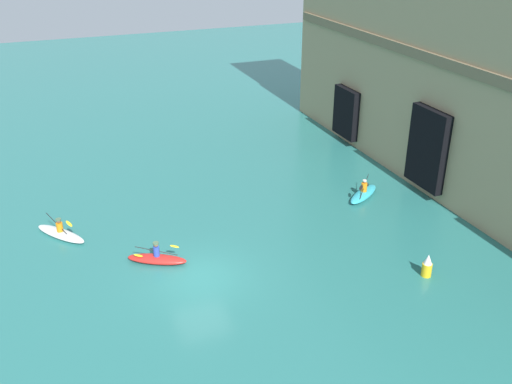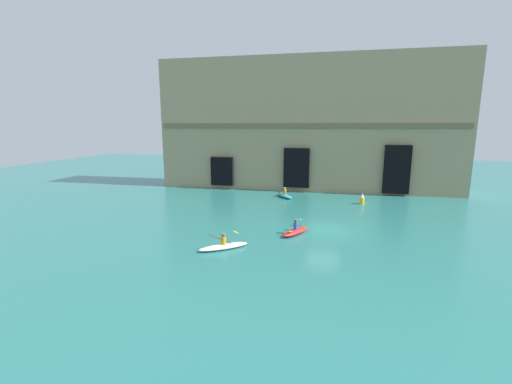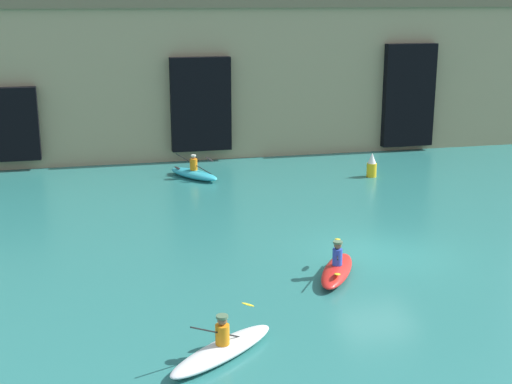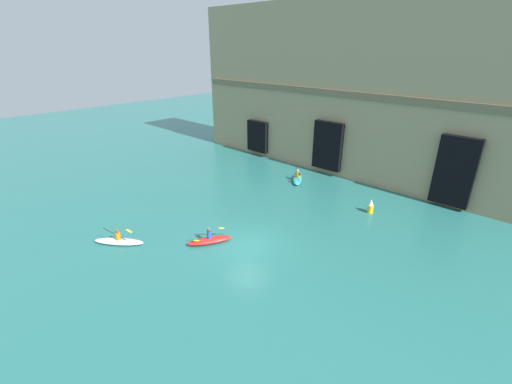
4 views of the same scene
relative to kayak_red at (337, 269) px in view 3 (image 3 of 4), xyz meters
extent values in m
plane|color=#28706B|center=(1.97, 1.51, -0.23)|extent=(120.00, 120.00, 0.00)
cube|color=#9E8966|center=(-0.68, 19.43, 7.61)|extent=(35.75, 6.12, 15.68)
cube|color=brown|center=(-0.68, 16.31, 7.55)|extent=(35.03, 0.24, 0.58)
cube|color=black|center=(-10.66, 16.21, 2.01)|extent=(2.75, 0.70, 3.47)
cube|color=black|center=(-1.52, 16.21, 2.65)|extent=(2.98, 0.70, 4.62)
cube|color=black|center=(9.59, 16.21, 2.75)|extent=(2.78, 0.70, 5.39)
ellipsoid|color=red|center=(0.00, 0.00, -0.04)|extent=(2.08, 2.86, 0.37)
cylinder|color=#2D47B7|center=(0.00, 0.00, 0.39)|extent=(0.29, 0.29, 0.50)
sphere|color=brown|center=(0.00, 0.00, 0.76)|extent=(0.23, 0.23, 0.23)
cylinder|color=#4C6B4C|center=(0.00, 0.00, 0.85)|extent=(0.28, 0.28, 0.06)
cylinder|color=black|center=(0.00, 0.00, 0.42)|extent=(0.68, 1.87, 0.55)
ellipsoid|color=yellow|center=(0.28, 0.81, 0.64)|extent=(0.31, 0.47, 0.16)
ellipsoid|color=yellow|center=(-0.28, -0.81, 0.19)|extent=(0.31, 0.47, 0.16)
ellipsoid|color=white|center=(-4.20, -4.03, -0.07)|extent=(3.08, 2.58, 0.33)
cylinder|color=orange|center=(-4.20, -4.03, 0.34)|extent=(0.33, 0.33, 0.48)
sphere|color=brown|center=(-4.20, -4.03, 0.69)|extent=(0.23, 0.23, 0.23)
cylinder|color=#4C6B4C|center=(-4.20, -4.03, 0.78)|extent=(0.28, 0.28, 0.06)
cylinder|color=black|center=(-4.20, -4.03, 0.36)|extent=(1.62, 1.08, 1.03)
ellipsoid|color=yellow|center=(-4.91, -4.50, -0.08)|extent=(0.44, 0.38, 0.25)
ellipsoid|color=yellow|center=(-3.50, -3.57, 0.80)|extent=(0.44, 0.38, 0.25)
ellipsoid|color=#33B2C6|center=(-2.42, 12.73, -0.03)|extent=(2.34, 2.91, 0.39)
cylinder|color=orange|center=(-2.42, 12.73, 0.42)|extent=(0.34, 0.34, 0.52)
sphere|color=#9E704C|center=(-2.42, 12.73, 0.77)|extent=(0.18, 0.18, 0.18)
cylinder|color=silver|center=(-2.42, 12.73, 0.84)|extent=(0.23, 0.23, 0.06)
cylinder|color=black|center=(-2.42, 12.73, 0.44)|extent=(1.46, 1.43, 0.76)
ellipsoid|color=black|center=(-3.06, 13.35, 0.12)|extent=(0.43, 0.43, 0.20)
ellipsoid|color=black|center=(-1.79, 12.11, 0.77)|extent=(0.43, 0.43, 0.20)
cylinder|color=yellow|center=(5.60, 11.15, 0.09)|extent=(0.46, 0.46, 0.64)
cone|color=white|center=(5.60, 11.15, 0.65)|extent=(0.39, 0.39, 0.48)
camera|label=1|loc=(22.90, -4.07, 14.59)|focal=40.00mm
camera|label=2|loc=(2.16, -23.90, 7.52)|focal=24.00mm
camera|label=3|loc=(-6.82, -18.69, 7.83)|focal=50.00mm
camera|label=4|loc=(15.14, -11.87, 11.57)|focal=24.00mm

